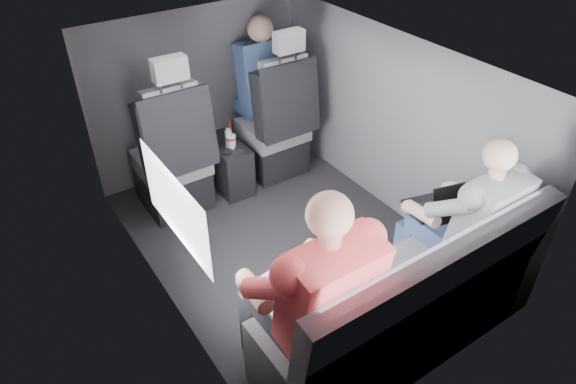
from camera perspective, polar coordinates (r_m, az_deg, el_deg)
floor at (r=3.66m, az=0.06°, el=-5.83°), size 2.60×2.60×0.00m
ceiling at (r=2.95m, az=0.08°, el=14.23°), size 2.60×2.60×0.00m
panel_left at (r=2.94m, az=-14.62°, el=-2.29°), size 0.02×2.60×1.35m
panel_right at (r=3.77m, az=11.56°, el=7.17°), size 0.02×2.60×1.35m
panel_front at (r=4.27m, az=-9.96°, el=10.85°), size 1.80×0.02×1.35m
panel_back at (r=2.53m, az=17.13°, el=-10.27°), size 1.80×0.02×1.35m
side_window at (r=2.58m, az=-12.46°, el=-1.62°), size 0.02×0.75×0.42m
seatbelt at (r=3.91m, az=0.01°, el=11.04°), size 0.35×0.11×0.59m
front_seat_left at (r=3.87m, az=-12.55°, el=3.13°), size 0.52×0.58×1.26m
front_seat_right at (r=4.21m, az=-1.29°, el=6.89°), size 0.52×0.58×1.26m
center_console at (r=4.16m, az=-6.77°, el=2.97°), size 0.24×0.48×0.41m
rear_bench at (r=2.89m, az=12.29°, el=-12.69°), size 1.60×0.57×0.92m
soda_cup at (r=3.96m, az=-6.33°, el=5.63°), size 0.08×0.08×0.23m
water_bottle at (r=3.97m, az=-6.61°, el=5.90°), size 0.06×0.06×0.16m
laptop_white at (r=2.49m, az=-0.01°, el=-10.49°), size 0.36×0.35×0.24m
laptop_black at (r=3.11m, az=16.92°, el=-1.38°), size 0.38×0.38×0.24m
passenger_rear_left at (r=2.42m, az=2.53°, el=-11.46°), size 0.55×0.66×1.29m
passenger_rear_right at (r=3.05m, az=18.93°, el=-3.09°), size 0.48×0.60×1.19m
passenger_front_right at (r=4.27m, az=-2.91°, el=12.53°), size 0.41×0.41×0.83m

